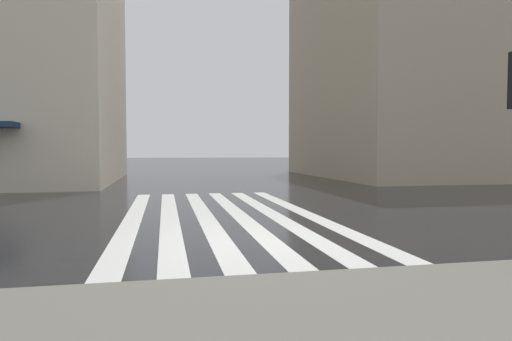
{
  "coord_description": "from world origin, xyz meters",
  "views": [
    {
      "loc": [
        -9.1,
        1.97,
        1.89
      ],
      "look_at": [
        4.62,
        -0.83,
        1.26
      ],
      "focal_mm": 31.42,
      "sensor_mm": 36.0,
      "label": 1
    }
  ],
  "objects": [
    {
      "name": "haussmann_block_corner",
      "position": [
        20.97,
        -21.58,
        9.33
      ],
      "size": [
        16.95,
        25.42,
        19.04
      ],
      "color": "tan",
      "rests_on": "ground_plane"
    },
    {
      "name": "zebra_crossing",
      "position": [
        4.0,
        0.35,
        0.0
      ],
      "size": [
        13.0,
        5.5,
        0.01
      ],
      "color": "silver",
      "rests_on": "ground_plane"
    },
    {
      "name": "ground_plane",
      "position": [
        0.0,
        0.0,
        0.0
      ],
      "size": [
        220.0,
        220.0,
        0.0
      ],
      "primitive_type": "plane",
      "color": "black"
    }
  ]
}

